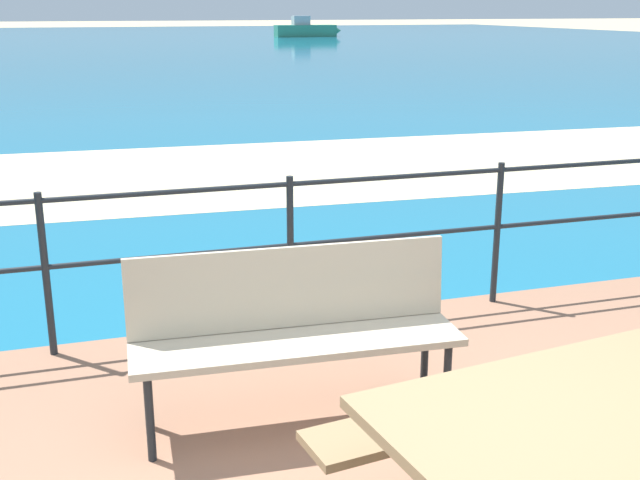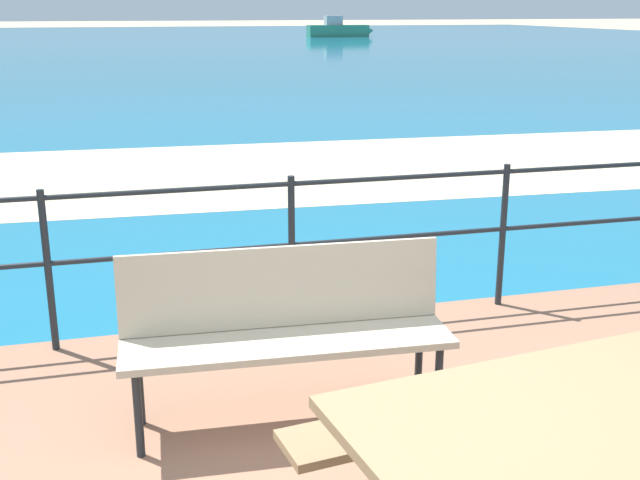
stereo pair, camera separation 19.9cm
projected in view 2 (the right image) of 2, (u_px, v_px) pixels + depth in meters
sea_water at (127, 49)px, 39.94m from camera, size 90.00×90.00×0.01m
beach_strip at (200, 173)px, 10.10m from camera, size 54.12×6.32×0.01m
picnic_table at (602, 451)px, 2.56m from camera, size 1.93×1.73×0.80m
park_bench at (285, 320)px, 3.86m from camera, size 1.62×0.50×0.87m
railing_fence at (292, 232)px, 4.97m from camera, size 5.94×0.04×0.99m
boat_far at (339, 30)px, 55.02m from camera, size 4.75×1.24×1.42m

